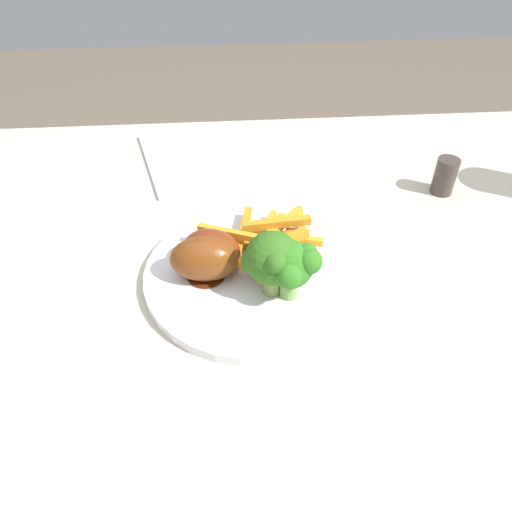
{
  "coord_description": "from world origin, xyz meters",
  "views": [
    {
      "loc": [
        0.09,
        0.44,
        1.09
      ],
      "look_at": [
        0.06,
        0.03,
        0.74
      ],
      "focal_mm": 34.98,
      "sensor_mm": 36.0,
      "label": 1
    }
  ],
  "objects_px": {
    "fork": "(152,165)",
    "broccoli_floret_front": "(278,258)",
    "dinner_plate": "(256,274)",
    "carrot_fries_pile": "(272,238)",
    "chicken_drumstick_far": "(215,252)",
    "dining_table": "(298,318)",
    "pepper_shaker": "(445,176)",
    "broccoli_floret_middle": "(294,265)",
    "chicken_drumstick_near": "(210,259)",
    "broccoli_floret_back": "(273,260)"
  },
  "relations": [
    {
      "from": "chicken_drumstick_near",
      "to": "dining_table",
      "type": "bearing_deg",
      "value": -160.75
    },
    {
      "from": "dining_table",
      "to": "pepper_shaker",
      "type": "height_order",
      "value": "pepper_shaker"
    },
    {
      "from": "broccoli_floret_front",
      "to": "broccoli_floret_middle",
      "type": "xyz_separation_m",
      "value": [
        -0.01,
        0.02,
        0.0
      ]
    },
    {
      "from": "chicken_drumstick_near",
      "to": "carrot_fries_pile",
      "type": "bearing_deg",
      "value": -148.74
    },
    {
      "from": "dining_table",
      "to": "chicken_drumstick_near",
      "type": "relative_size",
      "value": 8.27
    },
    {
      "from": "chicken_drumstick_far",
      "to": "pepper_shaker",
      "type": "xyz_separation_m",
      "value": [
        -0.31,
        -0.14,
        -0.01
      ]
    },
    {
      "from": "chicken_drumstick_near",
      "to": "fork",
      "type": "bearing_deg",
      "value": -71.6
    },
    {
      "from": "broccoli_floret_middle",
      "to": "pepper_shaker",
      "type": "distance_m",
      "value": 0.31
    },
    {
      "from": "chicken_drumstick_near",
      "to": "fork",
      "type": "relative_size",
      "value": 0.7
    },
    {
      "from": "dinner_plate",
      "to": "carrot_fries_pile",
      "type": "xyz_separation_m",
      "value": [
        -0.02,
        -0.04,
        0.02
      ]
    },
    {
      "from": "dining_table",
      "to": "pepper_shaker",
      "type": "xyz_separation_m",
      "value": [
        -0.21,
        -0.12,
        0.13
      ]
    },
    {
      "from": "dinner_plate",
      "to": "carrot_fries_pile",
      "type": "height_order",
      "value": "carrot_fries_pile"
    },
    {
      "from": "broccoli_floret_front",
      "to": "pepper_shaker",
      "type": "distance_m",
      "value": 0.31
    },
    {
      "from": "dining_table",
      "to": "fork",
      "type": "xyz_separation_m",
      "value": [
        0.2,
        -0.22,
        0.11
      ]
    },
    {
      "from": "dinner_plate",
      "to": "chicken_drumstick_near",
      "type": "height_order",
      "value": "chicken_drumstick_near"
    },
    {
      "from": "dinner_plate",
      "to": "chicken_drumstick_far",
      "type": "distance_m",
      "value": 0.05
    },
    {
      "from": "broccoli_floret_front",
      "to": "chicken_drumstick_near",
      "type": "xyz_separation_m",
      "value": [
        0.07,
        -0.02,
        -0.02
      ]
    },
    {
      "from": "broccoli_floret_front",
      "to": "fork",
      "type": "bearing_deg",
      "value": -60.97
    },
    {
      "from": "dining_table",
      "to": "broccoli_floret_middle",
      "type": "xyz_separation_m",
      "value": [
        0.02,
        0.08,
        0.16
      ]
    },
    {
      "from": "broccoli_floret_middle",
      "to": "pepper_shaker",
      "type": "bearing_deg",
      "value": -140.03
    },
    {
      "from": "broccoli_floret_middle",
      "to": "chicken_drumstick_near",
      "type": "xyz_separation_m",
      "value": [
        0.08,
        -0.04,
        -0.02
      ]
    },
    {
      "from": "fork",
      "to": "pepper_shaker",
      "type": "relative_size",
      "value": 3.74
    },
    {
      "from": "dinner_plate",
      "to": "chicken_drumstick_far",
      "type": "xyz_separation_m",
      "value": [
        0.04,
        -0.01,
        0.03
      ]
    },
    {
      "from": "broccoli_floret_back",
      "to": "dining_table",
      "type": "bearing_deg",
      "value": -123.22
    },
    {
      "from": "carrot_fries_pile",
      "to": "fork",
      "type": "xyz_separation_m",
      "value": [
        0.16,
        -0.22,
        -0.02
      ]
    },
    {
      "from": "carrot_fries_pile",
      "to": "pepper_shaker",
      "type": "relative_size",
      "value": 2.82
    },
    {
      "from": "broccoli_floret_back",
      "to": "broccoli_floret_middle",
      "type": "bearing_deg",
      "value": 158.54
    },
    {
      "from": "fork",
      "to": "broccoli_floret_front",
      "type": "bearing_deg",
      "value": 15.14
    },
    {
      "from": "dinner_plate",
      "to": "broccoli_floret_front",
      "type": "height_order",
      "value": "broccoli_floret_front"
    },
    {
      "from": "chicken_drumstick_near",
      "to": "chicken_drumstick_far",
      "type": "relative_size",
      "value": 1.17
    },
    {
      "from": "broccoli_floret_middle",
      "to": "fork",
      "type": "bearing_deg",
      "value": -60.19
    },
    {
      "from": "carrot_fries_pile",
      "to": "fork",
      "type": "relative_size",
      "value": 0.75
    },
    {
      "from": "broccoli_floret_middle",
      "to": "fork",
      "type": "distance_m",
      "value": 0.35
    },
    {
      "from": "dinner_plate",
      "to": "broccoli_floret_back",
      "type": "bearing_deg",
      "value": 112.39
    },
    {
      "from": "broccoli_floret_back",
      "to": "chicken_drumstick_near",
      "type": "xyz_separation_m",
      "value": [
        0.06,
        -0.03,
        -0.02
      ]
    },
    {
      "from": "broccoli_floret_middle",
      "to": "pepper_shaker",
      "type": "relative_size",
      "value": 1.32
    },
    {
      "from": "dinner_plate",
      "to": "chicken_drumstick_near",
      "type": "relative_size",
      "value": 1.85
    },
    {
      "from": "fork",
      "to": "dinner_plate",
      "type": "bearing_deg",
      "value": 14.29
    },
    {
      "from": "carrot_fries_pile",
      "to": "chicken_drumstick_near",
      "type": "height_order",
      "value": "chicken_drumstick_near"
    },
    {
      "from": "broccoli_floret_middle",
      "to": "dining_table",
      "type": "bearing_deg",
      "value": -108.1
    },
    {
      "from": "carrot_fries_pile",
      "to": "chicken_drumstick_far",
      "type": "height_order",
      "value": "chicken_drumstick_far"
    },
    {
      "from": "chicken_drumstick_far",
      "to": "fork",
      "type": "relative_size",
      "value": 0.6
    },
    {
      "from": "broccoli_floret_front",
      "to": "chicken_drumstick_far",
      "type": "bearing_deg",
      "value": -30.5
    },
    {
      "from": "chicken_drumstick_far",
      "to": "pepper_shaker",
      "type": "distance_m",
      "value": 0.34
    },
    {
      "from": "broccoli_floret_back",
      "to": "chicken_drumstick_far",
      "type": "bearing_deg",
      "value": -37.77
    },
    {
      "from": "broccoli_floret_back",
      "to": "pepper_shaker",
      "type": "bearing_deg",
      "value": -143.37
    },
    {
      "from": "broccoli_floret_front",
      "to": "broccoli_floret_middle",
      "type": "height_order",
      "value": "broccoli_floret_middle"
    },
    {
      "from": "dining_table",
      "to": "dinner_plate",
      "type": "bearing_deg",
      "value": 28.46
    },
    {
      "from": "dining_table",
      "to": "chicken_drumstick_near",
      "type": "bearing_deg",
      "value": 19.25
    },
    {
      "from": "dining_table",
      "to": "chicken_drumstick_far",
      "type": "distance_m",
      "value": 0.17
    }
  ]
}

